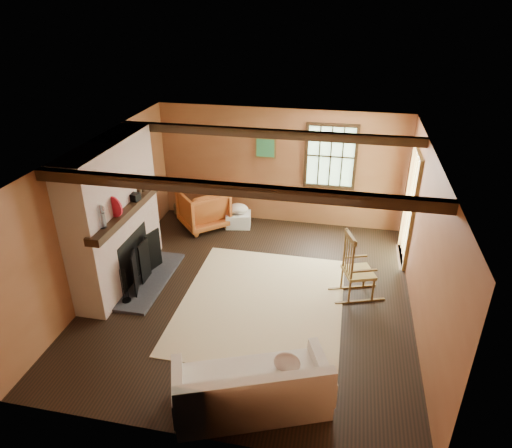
% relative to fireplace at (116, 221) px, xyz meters
% --- Properties ---
extents(ground, '(5.50, 5.50, 0.00)m').
position_rel_fireplace_xyz_m(ground, '(2.23, 0.00, -1.10)').
color(ground, black).
rests_on(ground, ground).
extents(room_envelope, '(5.02, 5.52, 2.44)m').
position_rel_fireplace_xyz_m(room_envelope, '(2.45, 0.26, 0.53)').
color(room_envelope, '#945634').
rests_on(room_envelope, ground).
extents(fireplace, '(1.02, 2.30, 2.40)m').
position_rel_fireplace_xyz_m(fireplace, '(0.00, 0.00, 0.00)').
color(fireplace, brown).
rests_on(fireplace, ground).
extents(rug, '(2.50, 3.00, 0.01)m').
position_rel_fireplace_xyz_m(rug, '(2.43, -0.20, -1.10)').
color(rug, beige).
rests_on(rug, ground).
extents(rocking_chair, '(0.91, 0.67, 1.13)m').
position_rel_fireplace_xyz_m(rocking_chair, '(3.84, 0.30, -0.63)').
color(rocking_chair, tan).
rests_on(rocking_chair, ground).
extents(sofa, '(1.97, 1.40, 0.73)m').
position_rel_fireplace_xyz_m(sofa, '(2.71, -2.21, -0.84)').
color(sofa, white).
rests_on(sofa, ground).
extents(firewood_pile, '(0.72, 0.13, 0.26)m').
position_rel_fireplace_xyz_m(firewood_pile, '(0.30, 2.58, -0.97)').
color(firewood_pile, brown).
rests_on(firewood_pile, ground).
extents(laundry_basket, '(0.56, 0.46, 0.30)m').
position_rel_fireplace_xyz_m(laundry_basket, '(1.45, 2.29, -0.95)').
color(laundry_basket, white).
rests_on(laundry_basket, ground).
extents(basket_pillow, '(0.49, 0.43, 0.21)m').
position_rel_fireplace_xyz_m(basket_pillow, '(1.45, 2.29, -0.70)').
color(basket_pillow, white).
rests_on(basket_pillow, laundry_basket).
extents(armchair, '(1.26, 1.26, 0.82)m').
position_rel_fireplace_xyz_m(armchair, '(0.74, 2.16, -0.69)').
color(armchair, '#BF6026').
rests_on(armchair, ground).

